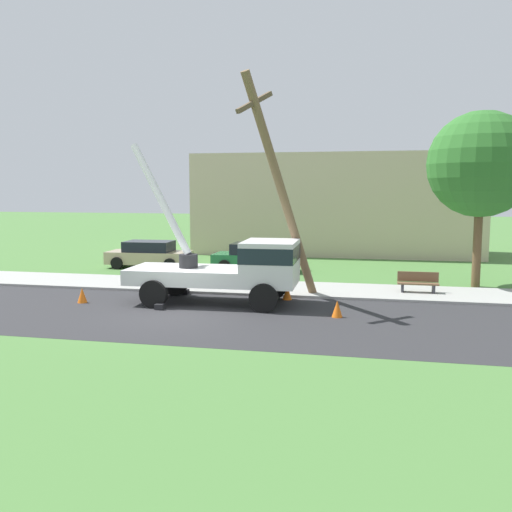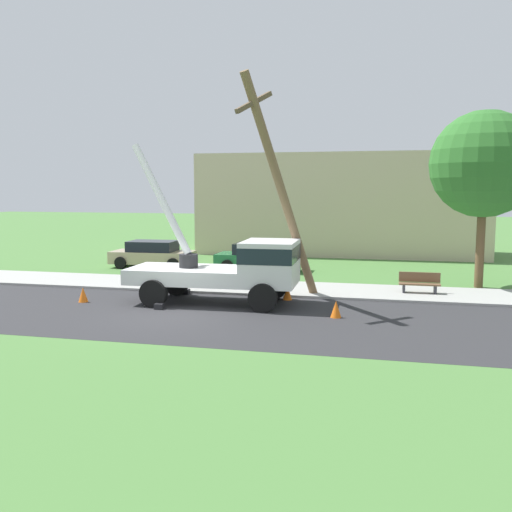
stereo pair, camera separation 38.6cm
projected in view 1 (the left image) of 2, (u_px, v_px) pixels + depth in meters
ground_plane at (251, 266)px, 30.65m from camera, size 120.00×120.00×0.00m
road_asphalt at (174, 314)px, 19.00m from camera, size 80.00×7.36×0.01m
sidewalk_strip at (218, 286)px, 24.17m from camera, size 80.00×3.31×0.10m
utility_truck at (235, 266)px, 20.55m from camera, size 6.83×3.21×5.98m
leaning_utility_pole at (281, 189)px, 20.51m from camera, size 2.50×3.88×8.26m
traffic_cone_ahead at (337, 309)px, 18.51m from camera, size 0.36×0.36×0.56m
traffic_cone_behind at (82, 295)px, 20.86m from camera, size 0.36×0.36×0.56m
traffic_cone_curbside at (287, 292)px, 21.43m from camera, size 0.36×0.36×0.56m
parked_sedan_tan at (149, 254)px, 30.09m from camera, size 4.46×2.13×1.42m
parked_sedan_green at (256, 257)px, 28.89m from camera, size 4.42×2.05×1.42m
park_bench at (418, 283)px, 22.46m from camera, size 1.60×0.45×0.90m
roadside_tree_near at (481, 165)px, 23.65m from camera, size 4.47×4.47×7.47m
lowrise_building_backdrop at (336, 204)px, 36.72m from camera, size 18.00×6.00×6.40m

